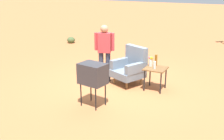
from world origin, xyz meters
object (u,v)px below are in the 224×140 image
Objects in this scene: person_standing at (104,50)px; tv_on_stand at (93,74)px; bottle_short_clear at (155,65)px; flower_vase at (151,61)px; side_table at (156,71)px; armchair at (130,67)px; bottle_tall_amber at (156,60)px.

tv_on_stand is at bearing -70.72° from person_standing.
bottle_short_clear is (0.96, 1.55, -0.08)m from tv_on_stand.
bottle_short_clear is 0.25m from flower_vase.
person_standing reaches higher than tv_on_stand.
side_table is 0.20m from bottle_short_clear.
person_standing is at bearing -170.87° from armchair.
flower_vase is at bearing 134.04° from bottle_short_clear.
person_standing is 6.19× the size of flower_vase.
flower_vase is (-0.11, -0.12, -0.00)m from bottle_tall_amber.
bottle_short_clear is at bearing -45.96° from flower_vase.
bottle_short_clear is at bearing -77.78° from bottle_tall_amber.
armchair is 0.79m from side_table.
bottle_tall_amber is at bearing 64.07° from tv_on_stand.
side_table is at bearing 59.18° from tv_on_stand.
armchair is 0.89m from person_standing.
tv_on_stand is 1.74m from person_standing.
armchair is at bearing 170.54° from side_table.
tv_on_stand is 5.15× the size of bottle_short_clear.
tv_on_stand is at bearing -120.82° from side_table.
person_standing reaches higher than flower_vase.
person_standing is 1.38m from flower_vase.
tv_on_stand is 1.82m from bottle_short_clear.
person_standing is at bearing -176.03° from flower_vase.
armchair reaches higher than bottle_short_clear.
bottle_tall_amber is (-0.07, 0.22, 0.24)m from side_table.
bottle_short_clear is (1.53, -0.08, -0.23)m from person_standing.
armchair reaches higher than tv_on_stand.
flower_vase is at bearing 3.97° from person_standing.
side_table is at bearing -9.46° from armchair.
bottle_short_clear is (0.77, -0.21, 0.21)m from armchair.
tv_on_stand is 3.89× the size of flower_vase.
person_standing reaches higher than bottle_short_clear.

